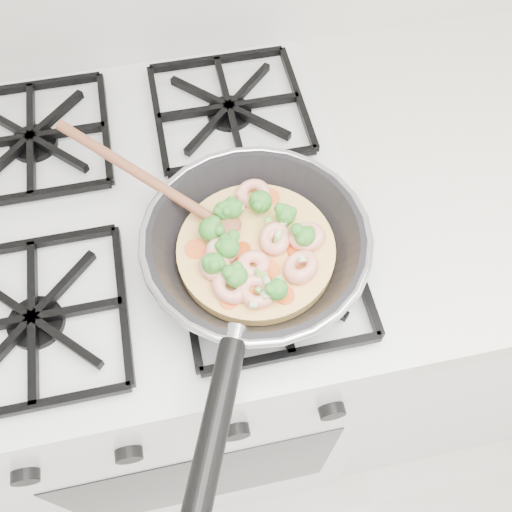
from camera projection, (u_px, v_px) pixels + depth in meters
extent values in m
cube|color=white|center=(181.00, 332.00, 1.18)|extent=(0.60, 0.60, 0.90)
cube|color=black|center=(204.00, 481.00, 1.03)|extent=(0.48, 0.00, 0.40)
cube|color=black|center=(143.00, 203.00, 0.78)|extent=(0.56, 0.56, 0.02)
torus|color=#B9B9C1|center=(256.00, 237.00, 0.68)|extent=(0.29, 0.29, 0.01)
cylinder|color=black|center=(216.00, 423.00, 0.57)|extent=(0.09, 0.17, 0.03)
cylinder|color=#FFCD6E|center=(256.00, 251.00, 0.71)|extent=(0.20, 0.20, 0.02)
ellipsoid|color=#965436|center=(222.00, 226.00, 0.71)|extent=(0.06, 0.06, 0.01)
cylinder|color=#965436|center=(135.00, 171.00, 0.72)|extent=(0.18, 0.17, 0.06)
torus|color=#FFB296|center=(215.00, 267.00, 0.68)|extent=(0.06, 0.06, 0.02)
torus|color=#FFB296|center=(276.00, 241.00, 0.69)|extent=(0.05, 0.05, 0.03)
torus|color=#FFB296|center=(253.00, 265.00, 0.68)|extent=(0.05, 0.06, 0.03)
torus|color=#FFB296|center=(307.00, 237.00, 0.70)|extent=(0.06, 0.06, 0.02)
torus|color=#FFB296|center=(223.00, 250.00, 0.69)|extent=(0.06, 0.06, 0.02)
torus|color=#FFB296|center=(275.00, 239.00, 0.70)|extent=(0.06, 0.06, 0.02)
torus|color=#FFB296|center=(256.00, 291.00, 0.66)|extent=(0.07, 0.07, 0.02)
torus|color=#FFB296|center=(231.00, 287.00, 0.66)|extent=(0.07, 0.07, 0.03)
torus|color=#FFB296|center=(301.00, 267.00, 0.68)|extent=(0.07, 0.07, 0.03)
torus|color=#FFB296|center=(253.00, 193.00, 0.73)|extent=(0.05, 0.05, 0.03)
ellipsoid|color=green|center=(305.00, 236.00, 0.69)|extent=(0.03, 0.03, 0.03)
ellipsoid|color=green|center=(210.00, 229.00, 0.69)|extent=(0.04, 0.04, 0.03)
ellipsoid|color=green|center=(236.00, 276.00, 0.66)|extent=(0.04, 0.04, 0.03)
ellipsoid|color=green|center=(223.00, 211.00, 0.70)|extent=(0.03, 0.03, 0.02)
ellipsoid|color=green|center=(228.00, 247.00, 0.68)|extent=(0.04, 0.04, 0.03)
ellipsoid|color=green|center=(277.00, 289.00, 0.65)|extent=(0.03, 0.03, 0.03)
ellipsoid|color=green|center=(286.00, 215.00, 0.70)|extent=(0.03, 0.03, 0.03)
ellipsoid|color=green|center=(213.00, 264.00, 0.67)|extent=(0.04, 0.04, 0.03)
ellipsoid|color=green|center=(232.00, 208.00, 0.71)|extent=(0.04, 0.04, 0.03)
ellipsoid|color=green|center=(260.00, 202.00, 0.71)|extent=(0.04, 0.04, 0.03)
cylinder|color=orange|center=(296.00, 275.00, 0.68)|extent=(0.04, 0.04, 0.01)
cylinder|color=orange|center=(227.00, 272.00, 0.68)|extent=(0.04, 0.04, 0.00)
cylinder|color=orange|center=(270.00, 198.00, 0.74)|extent=(0.04, 0.04, 0.01)
cylinder|color=orange|center=(269.00, 269.00, 0.68)|extent=(0.04, 0.04, 0.01)
cylinder|color=orange|center=(255.00, 296.00, 0.66)|extent=(0.03, 0.03, 0.01)
cylinder|color=orange|center=(229.00, 300.00, 0.66)|extent=(0.03, 0.03, 0.01)
cylinder|color=orange|center=(298.00, 250.00, 0.70)|extent=(0.03, 0.03, 0.01)
cylinder|color=orange|center=(285.00, 295.00, 0.66)|extent=(0.03, 0.03, 0.00)
cylinder|color=orange|center=(269.00, 236.00, 0.71)|extent=(0.03, 0.03, 0.01)
cylinder|color=orange|center=(221.00, 266.00, 0.68)|extent=(0.03, 0.03, 0.01)
cylinder|color=orange|center=(214.00, 227.00, 0.71)|extent=(0.03, 0.03, 0.01)
cylinder|color=orange|center=(196.00, 249.00, 0.70)|extent=(0.04, 0.04, 0.01)
cylinder|color=orange|center=(240.00, 250.00, 0.70)|extent=(0.03, 0.03, 0.01)
cylinder|color=orange|center=(219.00, 237.00, 0.71)|extent=(0.03, 0.03, 0.01)
cylinder|color=orange|center=(262.00, 277.00, 0.68)|extent=(0.03, 0.03, 0.01)
cylinder|color=#B3CE91|center=(265.00, 296.00, 0.65)|extent=(0.01, 0.01, 0.01)
cylinder|color=#74B448|center=(281.00, 234.00, 0.69)|extent=(0.01, 0.01, 0.01)
cylinder|color=#74B448|center=(203.00, 229.00, 0.69)|extent=(0.01, 0.01, 0.01)
cylinder|color=#74B448|center=(278.00, 241.00, 0.69)|extent=(0.01, 0.01, 0.01)
cylinder|color=#74B448|center=(230.00, 279.00, 0.65)|extent=(0.01, 0.01, 0.01)
cylinder|color=#B3CE91|center=(253.00, 304.00, 0.65)|extent=(0.01, 0.01, 0.01)
cylinder|color=#B3CE91|center=(267.00, 281.00, 0.65)|extent=(0.01, 0.01, 0.01)
cylinder|color=#74B448|center=(264.00, 276.00, 0.66)|extent=(0.01, 0.01, 0.01)
cylinder|color=#B3CE91|center=(240.00, 207.00, 0.71)|extent=(0.01, 0.01, 0.01)
cylinder|color=#74B448|center=(236.00, 206.00, 0.71)|extent=(0.01, 0.01, 0.01)
cylinder|color=#74B448|center=(268.00, 219.00, 0.70)|extent=(0.01, 0.01, 0.01)
cylinder|color=#74B448|center=(241.00, 268.00, 0.66)|extent=(0.01, 0.01, 0.01)
cylinder|color=#74B448|center=(258.00, 290.00, 0.65)|extent=(0.01, 0.01, 0.01)
cylinder|color=#B3CE91|center=(302.00, 259.00, 0.66)|extent=(0.01, 0.01, 0.01)
cylinder|color=#B3CE91|center=(212.00, 247.00, 0.68)|extent=(0.01, 0.01, 0.01)
cylinder|color=#B3CE91|center=(278.00, 234.00, 0.69)|extent=(0.01, 0.01, 0.01)
cylinder|color=#74B448|center=(279.00, 279.00, 0.66)|extent=(0.01, 0.01, 0.01)
cylinder|color=#B3CE91|center=(284.00, 222.00, 0.70)|extent=(0.01, 0.01, 0.01)
cylinder|color=#74B448|center=(258.00, 273.00, 0.66)|extent=(0.01, 0.01, 0.01)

